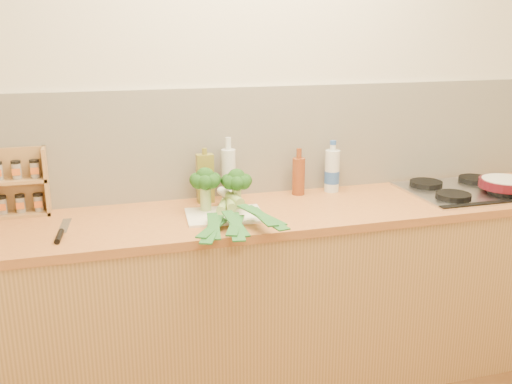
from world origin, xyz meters
TOP-DOWN VIEW (x-y plane):
  - room_shell at (0.00, 1.49)m, footprint 3.50×3.50m
  - counter at (0.00, 1.20)m, footprint 3.20×0.62m
  - gas_hob at (1.02, 1.20)m, footprint 0.58×0.50m
  - chopping_board at (-0.26, 1.16)m, footprint 0.36×0.28m
  - broccoli_left at (-0.33, 1.24)m, footprint 0.14×0.14m
  - broccoli_right at (-0.18, 1.23)m, footprint 0.14×0.14m
  - leek_front at (-0.29, 1.12)m, footprint 0.28×0.61m
  - leek_mid at (-0.23, 1.12)m, footprint 0.18×0.68m
  - leek_back at (-0.19, 1.10)m, footprint 0.17×0.62m
  - chefs_knife at (-0.96, 1.10)m, footprint 0.06×0.32m
  - skillet at (1.19, 1.10)m, footprint 0.38×0.26m
  - spice_rack at (-1.14, 1.44)m, footprint 0.25×0.10m
  - oil_tin at (-0.30, 1.40)m, footprint 0.08×0.05m
  - glass_bottle at (-0.18, 1.42)m, footprint 0.07×0.07m
  - amber_bottle at (0.18, 1.40)m, footprint 0.06×0.06m
  - water_bottle at (0.37, 1.41)m, footprint 0.08×0.08m

SIDE VIEW (x-z plane):
  - counter at x=0.00m, z-range 0.00..0.90m
  - chopping_board at x=-0.26m, z-range 0.90..0.91m
  - chefs_knife at x=-0.96m, z-range 0.90..0.92m
  - gas_hob at x=1.02m, z-range 0.89..0.93m
  - leek_front at x=-0.29m, z-range 0.91..0.95m
  - leek_mid at x=-0.23m, z-range 0.93..0.97m
  - skillet at x=1.19m, z-range 0.94..0.98m
  - leek_back at x=-0.19m, z-range 0.95..0.99m
  - amber_bottle at x=0.18m, z-range 0.88..1.12m
  - water_bottle at x=0.37m, z-range 0.88..1.12m
  - oil_tin at x=-0.30m, z-range 0.89..1.15m
  - glass_bottle at x=-0.18m, z-range 0.88..1.19m
  - spice_rack at x=-1.14m, z-range 0.88..1.19m
  - broccoli_right at x=-0.18m, z-range 0.94..1.13m
  - broccoli_left at x=-0.33m, z-range 0.95..1.15m
  - room_shell at x=0.00m, z-range -0.58..2.92m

